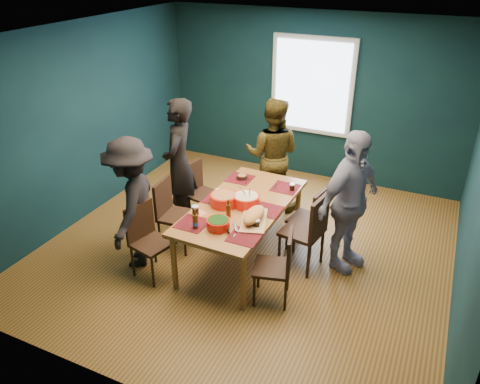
% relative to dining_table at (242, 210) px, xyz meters
% --- Properties ---
extents(room, '(5.01, 5.01, 2.71)m').
position_rel_dining_table_xyz_m(room, '(-0.01, 0.50, 0.69)').
color(room, olive).
rests_on(room, ground).
extents(dining_table, '(1.04, 1.99, 0.75)m').
position_rel_dining_table_xyz_m(dining_table, '(0.00, 0.00, 0.00)').
color(dining_table, '#A06230').
rests_on(dining_table, floor).
extents(chair_left_far, '(0.46, 0.46, 0.88)m').
position_rel_dining_table_xyz_m(chair_left_far, '(-0.94, 0.57, -0.17)').
color(chair_left_far, '#311D10').
rests_on(chair_left_far, floor).
extents(chair_left_mid, '(0.45, 0.45, 0.93)m').
position_rel_dining_table_xyz_m(chair_left_mid, '(-0.93, -0.16, -0.13)').
color(chair_left_mid, '#311D10').
rests_on(chair_left_mid, floor).
extents(chair_left_near, '(0.49, 0.49, 0.90)m').
position_rel_dining_table_xyz_m(chair_left_near, '(-0.88, -0.77, -0.15)').
color(chair_left_near, '#311D10').
rests_on(chair_left_near, floor).
extents(chair_right_far, '(0.46, 0.46, 0.89)m').
position_rel_dining_table_xyz_m(chair_right_far, '(0.75, 0.49, -0.16)').
color(chair_right_far, '#311D10').
rests_on(chair_right_far, floor).
extents(chair_right_mid, '(0.52, 0.52, 1.01)m').
position_rel_dining_table_xyz_m(chair_right_mid, '(0.83, 0.11, -0.09)').
color(chair_right_mid, '#311D10').
rests_on(chair_right_mid, floor).
extents(chair_right_near, '(0.48, 0.48, 0.87)m').
position_rel_dining_table_xyz_m(chair_right_near, '(0.72, -0.60, -0.17)').
color(chair_right_near, '#311D10').
rests_on(chair_right_near, floor).
extents(person_far_left, '(0.61, 0.76, 1.81)m').
position_rel_dining_table_xyz_m(person_far_left, '(-1.14, 0.42, 0.23)').
color(person_far_left, black).
rests_on(person_far_left, floor).
extents(person_back, '(0.93, 0.79, 1.69)m').
position_rel_dining_table_xyz_m(person_back, '(-0.15, 1.37, 0.17)').
color(person_back, black).
rests_on(person_back, floor).
extents(person_right, '(0.82, 1.12, 1.76)m').
position_rel_dining_table_xyz_m(person_right, '(1.21, 0.35, 0.21)').
color(person_right, white).
rests_on(person_right, floor).
extents(person_near_left, '(0.93, 1.20, 1.64)m').
position_rel_dining_table_xyz_m(person_near_left, '(-1.14, -0.65, 0.15)').
color(person_near_left, black).
rests_on(person_near_left, floor).
extents(bowl_salad, '(0.33, 0.33, 0.14)m').
position_rel_dining_table_xyz_m(bowl_salad, '(-0.20, -0.09, 0.14)').
color(bowl_salad, red).
rests_on(bowl_salad, dining_table).
extents(bowl_dumpling, '(0.33, 0.33, 0.30)m').
position_rel_dining_table_xyz_m(bowl_dumpling, '(0.05, 0.01, 0.14)').
color(bowl_dumpling, red).
rests_on(bowl_dumpling, dining_table).
extents(bowl_herbs, '(0.26, 0.26, 0.11)m').
position_rel_dining_table_xyz_m(bowl_herbs, '(-0.01, -0.60, 0.13)').
color(bowl_herbs, red).
rests_on(bowl_herbs, dining_table).
extents(cutting_board, '(0.43, 0.70, 0.15)m').
position_rel_dining_table_xyz_m(cutting_board, '(0.28, -0.30, 0.14)').
color(cutting_board, tan).
rests_on(cutting_board, dining_table).
extents(small_bowl, '(0.14, 0.14, 0.06)m').
position_rel_dining_table_xyz_m(small_bowl, '(-0.30, 0.64, 0.10)').
color(small_bowl, black).
rests_on(small_bowl, dining_table).
extents(beer_bottle_a, '(0.07, 0.07, 0.24)m').
position_rel_dining_table_xyz_m(beer_bottle_a, '(-0.24, -0.70, 0.16)').
color(beer_bottle_a, '#40250B').
rests_on(beer_bottle_a, dining_table).
extents(beer_bottle_b, '(0.06, 0.06, 0.22)m').
position_rel_dining_table_xyz_m(beer_bottle_b, '(-0.03, -0.32, 0.16)').
color(beer_bottle_b, '#40250B').
rests_on(beer_bottle_b, dining_table).
extents(cola_glass_a, '(0.08, 0.08, 0.11)m').
position_rel_dining_table_xyz_m(cola_glass_a, '(-0.39, -0.45, 0.13)').
color(cola_glass_a, black).
rests_on(cola_glass_a, dining_table).
extents(cola_glass_b, '(0.07, 0.07, 0.10)m').
position_rel_dining_table_xyz_m(cola_glass_b, '(0.37, -0.41, 0.12)').
color(cola_glass_b, black).
rests_on(cola_glass_b, dining_table).
extents(cola_glass_c, '(0.07, 0.07, 0.09)m').
position_rel_dining_table_xyz_m(cola_glass_c, '(0.43, 0.61, 0.12)').
color(cola_glass_c, black).
rests_on(cola_glass_c, dining_table).
extents(cola_glass_d, '(0.07, 0.07, 0.10)m').
position_rel_dining_table_xyz_m(cola_glass_d, '(-0.36, 0.06, 0.12)').
color(cola_glass_d, black).
rests_on(cola_glass_d, dining_table).
extents(napkin_a, '(0.15, 0.15, 0.00)m').
position_rel_dining_table_xyz_m(napkin_a, '(0.41, 0.11, 0.07)').
color(napkin_a, '#DB785C').
rests_on(napkin_a, dining_table).
extents(napkin_b, '(0.17, 0.17, 0.00)m').
position_rel_dining_table_xyz_m(napkin_b, '(-0.37, -0.40, 0.07)').
color(napkin_b, '#DB785C').
rests_on(napkin_b, dining_table).
extents(napkin_c, '(0.15, 0.15, 0.00)m').
position_rel_dining_table_xyz_m(napkin_c, '(0.37, -0.69, 0.07)').
color(napkin_c, '#DB785C').
rests_on(napkin_c, dining_table).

